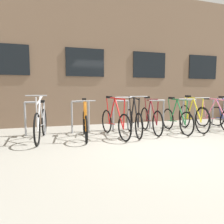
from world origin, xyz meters
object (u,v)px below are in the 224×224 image
object	(u,v)px
bicycle_silver	(41,123)
bicycle_yellow	(193,117)
bicycle_orange	(85,123)
bicycle_pink	(215,117)
bicycle_green	(176,119)
bicycle_maroon	(151,119)
bicycle_black	(134,120)
bicycle_red	(115,122)

from	to	relation	value
bicycle_silver	bicycle_yellow	bearing A→B (deg)	-0.25
bicycle_orange	bicycle_yellow	world-z (taller)	bicycle_yellow
bicycle_silver	bicycle_pink	size ratio (longest dim) A/B	1.04
bicycle_green	bicycle_maroon	world-z (taller)	bicycle_maroon
bicycle_orange	bicycle_yellow	size ratio (longest dim) A/B	0.95
bicycle_pink	bicycle_black	size ratio (longest dim) A/B	1.05
bicycle_maroon	bicycle_black	distance (m)	0.59
bicycle_silver	bicycle_red	size ratio (longest dim) A/B	1.05
bicycle_maroon	bicycle_pink	bearing A→B (deg)	-2.90
bicycle_red	bicycle_yellow	bearing A→B (deg)	2.77
bicycle_pink	bicycle_orange	size ratio (longest dim) A/B	1.06
bicycle_black	bicycle_red	bearing A→B (deg)	-174.39
bicycle_orange	bicycle_black	distance (m)	1.34
bicycle_maroon	bicycle_black	bearing A→B (deg)	-167.33
bicycle_silver	bicycle_pink	world-z (taller)	bicycle_silver
bicycle_red	bicycle_green	bearing A→B (deg)	0.84
bicycle_silver	bicycle_red	bearing A→B (deg)	-4.38
bicycle_red	bicycle_orange	bearing A→B (deg)	178.26
bicycle_maroon	bicycle_red	bearing A→B (deg)	-170.78
bicycle_pink	bicycle_maroon	world-z (taller)	bicycle_maroon
bicycle_orange	bicycle_black	xyz separation A→B (m)	(1.34, 0.03, 0.01)
bicycle_yellow	bicycle_green	bearing A→B (deg)	-171.52
bicycle_green	bicycle_silver	bearing A→B (deg)	178.27
bicycle_silver	bicycle_black	xyz separation A→B (m)	(2.39, -0.08, -0.02)
bicycle_pink	bicycle_yellow	bearing A→B (deg)	176.61
bicycle_pink	bicycle_maroon	distance (m)	2.16
bicycle_green	bicycle_red	xyz separation A→B (m)	(-1.88, -0.03, 0.01)
bicycle_yellow	bicycle_pink	bearing A→B (deg)	-3.39
bicycle_green	bicycle_maroon	bearing A→B (deg)	168.19
bicycle_yellow	bicycle_maroon	bearing A→B (deg)	177.38
bicycle_red	bicycle_maroon	xyz separation A→B (m)	(1.13, 0.18, 0.00)
bicycle_pink	bicycle_maroon	bearing A→B (deg)	177.10
bicycle_silver	bicycle_orange	xyz separation A→B (m)	(1.05, -0.12, -0.03)
bicycle_silver	bicycle_red	distance (m)	1.83
bicycle_pink	bicycle_green	size ratio (longest dim) A/B	1.08
bicycle_orange	bicycle_green	bearing A→B (deg)	0.09
bicycle_silver	bicycle_black	distance (m)	2.39
bicycle_silver	bicycle_maroon	bearing A→B (deg)	0.85
bicycle_green	bicycle_orange	bearing A→B (deg)	-179.91
bicycle_pink	bicycle_red	xyz separation A→B (m)	(-3.29, -0.07, 0.01)
bicycle_black	bicycle_yellow	size ratio (longest dim) A/B	0.96
bicycle_orange	bicycle_yellow	distance (m)	3.29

